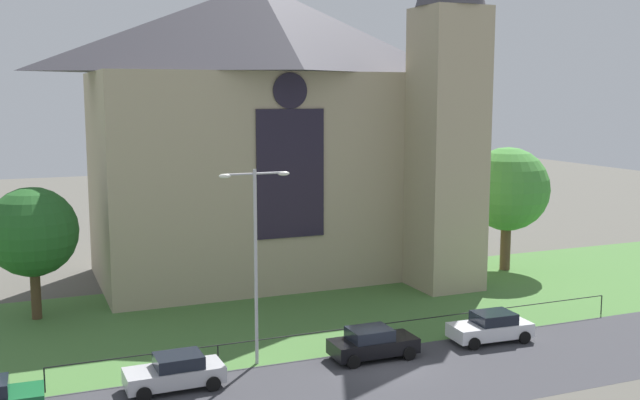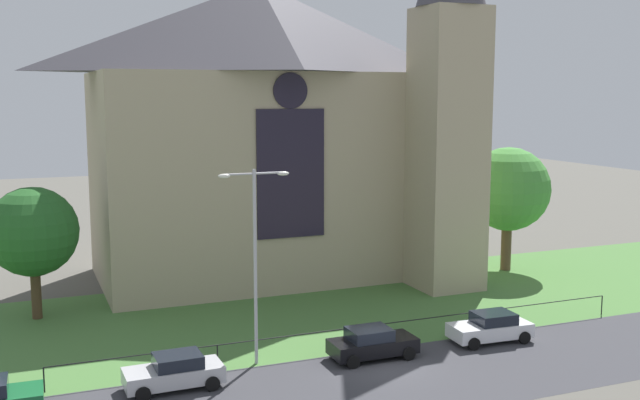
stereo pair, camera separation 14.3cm
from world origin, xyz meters
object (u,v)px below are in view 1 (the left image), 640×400
object	(u,v)px
tree_left_far	(32,232)
parked_car_white	(491,327)
streetlamp_near	(256,244)
parked_car_silver	(175,372)
church_building	(274,128)
parked_car_black	(372,343)
tree_right_far	(507,189)

from	to	relation	value
tree_left_far	parked_car_white	xyz separation A→B (m)	(21.47, -13.05, -4.23)
tree_left_far	streetlamp_near	bearing A→B (deg)	-51.02
parked_car_silver	church_building	bearing A→B (deg)	-121.74
streetlamp_near	parked_car_white	distance (m)	13.19
parked_car_silver	parked_car_black	xyz separation A→B (m)	(9.53, 0.14, 0.00)
church_building	parked_car_silver	xyz separation A→B (m)	(-10.65, -17.85, -9.53)
streetlamp_near	church_building	bearing A→B (deg)	68.31
tree_right_far	parked_car_white	size ratio (longest dim) A/B	2.07
parked_car_silver	parked_car_black	world-z (taller)	same
church_building	parked_car_silver	world-z (taller)	church_building
streetlamp_near	parked_car_white	world-z (taller)	streetlamp_near
tree_right_far	parked_car_white	world-z (taller)	tree_right_far
tree_right_far	parked_car_black	xyz separation A→B (m)	(-17.04, -12.87, -5.11)
tree_right_far	parked_car_silver	xyz separation A→B (m)	(-26.57, -13.01, -5.11)
church_building	tree_right_far	distance (m)	17.22
streetlamp_near	parked_car_silver	distance (m)	6.72
streetlamp_near	parked_car_white	bearing A→B (deg)	-6.97
streetlamp_near	parked_car_black	distance (m)	7.49
parked_car_silver	tree_right_far	bearing A→B (deg)	-154.83
tree_left_far	church_building	bearing A→B (deg)	16.61
church_building	streetlamp_near	world-z (taller)	church_building
tree_right_far	parked_car_white	distance (m)	17.30
parked_car_white	streetlamp_near	bearing A→B (deg)	-4.14
parked_car_black	parked_car_white	size ratio (longest dim) A/B	0.98
parked_car_black	church_building	bearing A→B (deg)	86.34
parked_car_white	parked_car_black	bearing A→B (deg)	2.32
streetlamp_near	parked_car_silver	xyz separation A→B (m)	(-4.17, -1.56, -5.03)
church_building	streetlamp_near	size ratio (longest dim) A/B	2.82
parked_car_black	tree_right_far	bearing A→B (deg)	37.03
tree_left_far	parked_car_silver	size ratio (longest dim) A/B	1.78
tree_left_far	tree_right_far	bearing A→B (deg)	-0.21
tree_left_far	parked_car_black	world-z (taller)	tree_left_far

